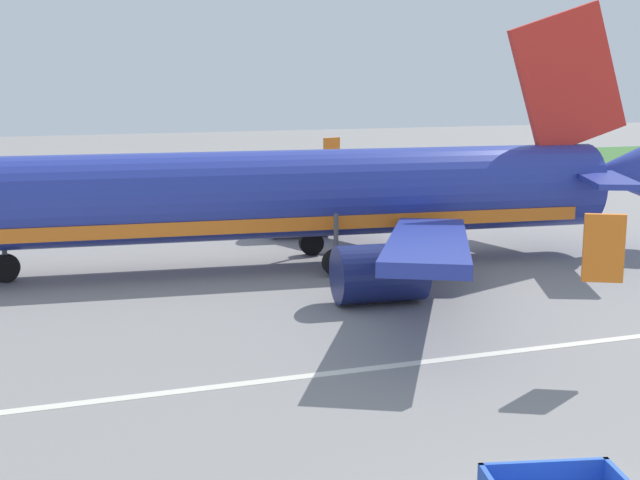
# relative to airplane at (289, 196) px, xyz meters

# --- Properties ---
(grass_strip) EXTENTS (220.00, 28.00, 0.06)m
(grass_strip) POSITION_rel_airplane_xyz_m (-1.96, 32.50, -3.02)
(grass_strip) COLOR #3D7033
(grass_strip) RESTS_ON ground
(apron_stripe) EXTENTS (120.00, 0.36, 0.01)m
(apron_stripe) POSITION_rel_airplane_xyz_m (-1.96, -13.33, -3.05)
(apron_stripe) COLOR silver
(apron_stripe) RESTS_ON ground
(airplane) EXTENTS (37.67, 30.29, 11.34)m
(airplane) POSITION_rel_airplane_xyz_m (0.00, 0.00, 0.00)
(airplane) COLOR #28389E
(airplane) RESTS_ON ground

